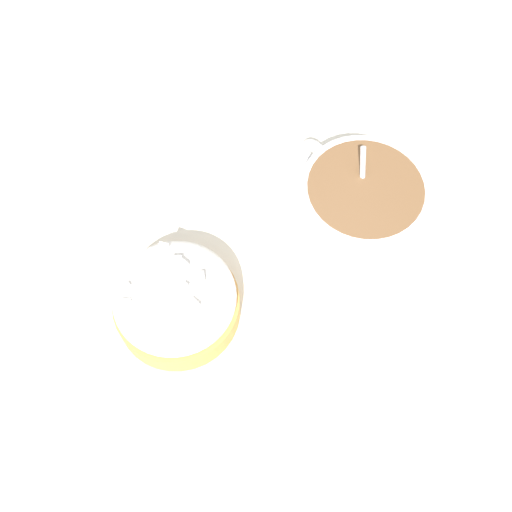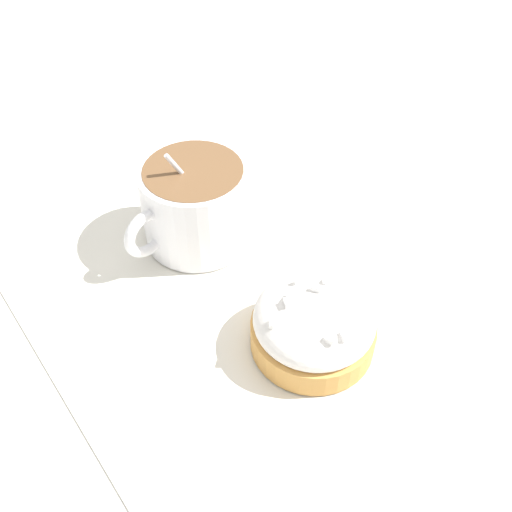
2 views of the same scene
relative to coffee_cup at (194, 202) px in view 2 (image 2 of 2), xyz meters
The scene contains 4 objects.
ground_plane 0.09m from the coffee_cup, ahead, with size 3.00×3.00×0.00m, color silver.
paper_napkin 0.09m from the coffee_cup, ahead, with size 0.35×0.35×0.00m.
coffee_cup is the anchor object (origin of this frame).
frosted_pastry 0.15m from the coffee_cup, ahead, with size 0.09×0.09×0.05m.
Camera 2 is at (0.25, -0.21, 0.38)m, focal length 42.00 mm.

